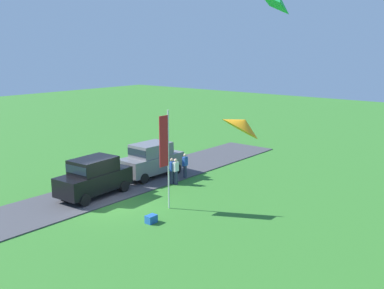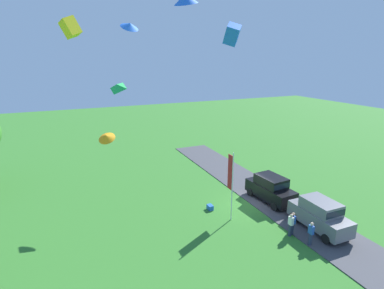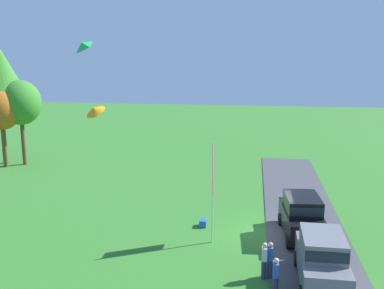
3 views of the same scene
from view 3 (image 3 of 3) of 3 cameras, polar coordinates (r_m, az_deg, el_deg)
name	(u,v)px [view 3 (image 3 of 3)]	position (r m, az deg, el deg)	size (l,w,h in m)	color
ground_plane	(267,234)	(25.74, 9.56, -11.14)	(120.00, 120.00, 0.00)	#337528
pavement_strip	(307,236)	(25.89, 14.40, -11.15)	(36.00, 4.40, 0.06)	#424247
car_suv_mid_row	(322,257)	(20.59, 16.19, -13.60)	(4.63, 2.11, 2.28)	slate
car_suv_near_entrance	(302,215)	(25.24, 13.77, -8.64)	(4.73, 2.32, 2.28)	black
person_on_lawn	(264,260)	(20.76, 9.15, -14.32)	(0.36, 0.24, 1.71)	#2D334C
person_watching_sky	(276,277)	(19.50, 10.58, -16.19)	(0.36, 0.24, 1.71)	#2D334C
person_beside_suv	(270,260)	(20.85, 9.89, -14.23)	(0.36, 0.24, 1.71)	#2D334C
tree_far_right	(1,109)	(41.79, -23.04, 4.13)	(3.27, 3.27, 6.89)	brown
tree_left_of_center	(20,103)	(41.97, -20.96, 4.95)	(3.56, 3.56, 7.51)	brown
flag_banner	(213,178)	(23.46, 2.69, -4.32)	(0.71, 0.08, 5.45)	silver
cooler_box	(203,223)	(26.36, 1.41, -9.94)	(0.56, 0.40, 0.40)	blue
kite_diamond_low_drifter	(82,45)	(26.38, -13.85, 12.12)	(0.93, 0.92, 0.34)	green
kite_delta_trailing_tail	(95,110)	(29.61, -12.26, 4.33)	(1.29, 1.29, 0.35)	orange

